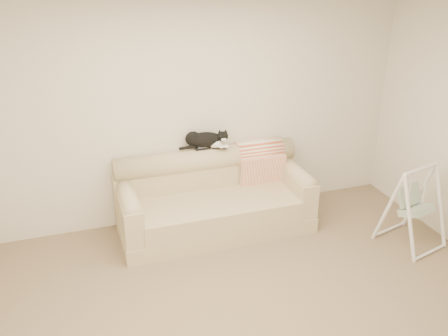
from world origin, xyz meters
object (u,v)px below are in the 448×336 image
remote_a (203,148)px  remote_b (220,147)px  tuxedo_cat (205,140)px  sofa (213,200)px  baby_swing (414,206)px

remote_a → remote_b: bearing=-8.4°
remote_a → tuxedo_cat: (0.04, 0.02, 0.10)m
remote_a → remote_b: size_ratio=1.03×
sofa → baby_swing: (1.97, -1.03, 0.11)m
remote_a → remote_b: remote_a is taller
baby_swing → remote_b: bearing=145.8°
remote_b → baby_swing: size_ratio=0.19×
sofa → remote_a: bearing=101.3°
remote_b → sofa: bearing=-125.8°
sofa → remote_a: size_ratio=12.09×
remote_a → baby_swing: remote_a is taller
remote_b → tuxedo_cat: (-0.16, 0.05, 0.10)m
baby_swing → remote_a: bearing=147.9°
sofa → remote_b: 0.61m
remote_a → baby_swing: 2.43m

